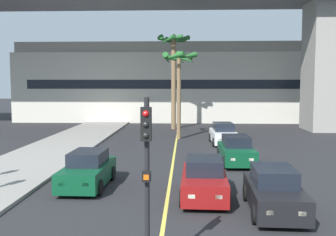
{
  "coord_description": "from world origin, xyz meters",
  "views": [
    {
      "loc": [
        0.68,
        -1.68,
        4.52
      ],
      "look_at": [
        0.0,
        14.0,
        3.12
      ],
      "focal_mm": 42.44,
      "sensor_mm": 36.0,
      "label": 1
    }
  ],
  "objects_px": {
    "traffic_light_median_near": "(147,162)",
    "palm_tree_mid_median": "(179,68)",
    "car_queue_third": "(88,170)",
    "car_queue_front": "(223,134)",
    "car_queue_fourth": "(236,151)",
    "car_queue_fifth": "(204,180)",
    "palm_tree_near_median": "(174,56)",
    "car_queue_second": "(274,192)"
  },
  "relations": [
    {
      "from": "traffic_light_median_near",
      "to": "palm_tree_mid_median",
      "type": "xyz_separation_m",
      "value": [
        0.39,
        22.96,
        3.02
      ]
    },
    {
      "from": "car_queue_third",
      "to": "traffic_light_median_near",
      "type": "relative_size",
      "value": 0.98
    },
    {
      "from": "car_queue_front",
      "to": "car_queue_fourth",
      "type": "bearing_deg",
      "value": -89.73
    },
    {
      "from": "car_queue_fifth",
      "to": "palm_tree_mid_median",
      "type": "relative_size",
      "value": 0.59
    },
    {
      "from": "car_queue_front",
      "to": "palm_tree_near_median",
      "type": "bearing_deg",
      "value": 113.02
    },
    {
      "from": "car_queue_third",
      "to": "car_queue_fourth",
      "type": "xyz_separation_m",
      "value": [
        7.09,
        5.28,
        0.0
      ]
    },
    {
      "from": "car_queue_fifth",
      "to": "palm_tree_mid_median",
      "type": "xyz_separation_m",
      "value": [
        -1.24,
        16.44,
        5.01
      ]
    },
    {
      "from": "car_queue_fourth",
      "to": "palm_tree_mid_median",
      "type": "height_order",
      "value": "palm_tree_mid_median"
    },
    {
      "from": "car_queue_second",
      "to": "palm_tree_near_median",
      "type": "distance_m",
      "value": 25.93
    },
    {
      "from": "traffic_light_median_near",
      "to": "palm_tree_near_median",
      "type": "xyz_separation_m",
      "value": [
        -0.24,
        29.68,
        4.35
      ]
    },
    {
      "from": "car_queue_fifth",
      "to": "car_queue_fourth",
      "type": "bearing_deg",
      "value": 72.54
    },
    {
      "from": "car_queue_front",
      "to": "car_queue_third",
      "type": "xyz_separation_m",
      "value": [
        -7.06,
        -12.45,
        0.0
      ]
    },
    {
      "from": "car_queue_fifth",
      "to": "palm_tree_mid_median",
      "type": "bearing_deg",
      "value": 94.32
    },
    {
      "from": "car_queue_third",
      "to": "palm_tree_mid_median",
      "type": "bearing_deg",
      "value": 76.01
    },
    {
      "from": "car_queue_front",
      "to": "car_queue_fourth",
      "type": "xyz_separation_m",
      "value": [
        0.03,
        -7.17,
        0.0
      ]
    },
    {
      "from": "palm_tree_mid_median",
      "to": "car_queue_front",
      "type": "bearing_deg",
      "value": -37.75
    },
    {
      "from": "car_queue_front",
      "to": "palm_tree_mid_median",
      "type": "distance_m",
      "value": 6.53
    },
    {
      "from": "car_queue_third",
      "to": "car_queue_fifth",
      "type": "relative_size",
      "value": 1.0
    },
    {
      "from": "car_queue_fourth",
      "to": "car_queue_fifth",
      "type": "height_order",
      "value": "same"
    },
    {
      "from": "car_queue_front",
      "to": "palm_tree_near_median",
      "type": "height_order",
      "value": "palm_tree_near_median"
    },
    {
      "from": "car_queue_third",
      "to": "car_queue_second",
      "type": "bearing_deg",
      "value": -22.57
    },
    {
      "from": "car_queue_second",
      "to": "car_queue_fifth",
      "type": "xyz_separation_m",
      "value": [
        -2.36,
        1.63,
        0.0
      ]
    },
    {
      "from": "palm_tree_mid_median",
      "to": "car_queue_fifth",
      "type": "bearing_deg",
      "value": -85.68
    },
    {
      "from": "car_queue_fourth",
      "to": "palm_tree_near_median",
      "type": "xyz_separation_m",
      "value": [
        -3.98,
        16.46,
        6.34
      ]
    },
    {
      "from": "car_queue_front",
      "to": "car_queue_second",
      "type": "distance_m",
      "value": 15.5
    },
    {
      "from": "car_queue_second",
      "to": "palm_tree_near_median",
      "type": "xyz_separation_m",
      "value": [
        -4.23,
        24.79,
        6.34
      ]
    },
    {
      "from": "car_queue_second",
      "to": "car_queue_third",
      "type": "distance_m",
      "value": 7.95
    },
    {
      "from": "car_queue_third",
      "to": "traffic_light_median_near",
      "type": "bearing_deg",
      "value": -67.13
    },
    {
      "from": "car_queue_third",
      "to": "palm_tree_near_median",
      "type": "relative_size",
      "value": 0.45
    },
    {
      "from": "palm_tree_near_median",
      "to": "car_queue_fifth",
      "type": "bearing_deg",
      "value": -85.38
    },
    {
      "from": "car_queue_fourth",
      "to": "palm_tree_mid_median",
      "type": "relative_size",
      "value": 0.59
    },
    {
      "from": "car_queue_second",
      "to": "palm_tree_mid_median",
      "type": "height_order",
      "value": "palm_tree_mid_median"
    },
    {
      "from": "car_queue_second",
      "to": "traffic_light_median_near",
      "type": "xyz_separation_m",
      "value": [
        -3.99,
        -4.89,
        1.99
      ]
    },
    {
      "from": "palm_tree_mid_median",
      "to": "car_queue_fourth",
      "type": "bearing_deg",
      "value": -71.01
    },
    {
      "from": "palm_tree_near_median",
      "to": "car_queue_fourth",
      "type": "bearing_deg",
      "value": -76.4
    },
    {
      "from": "car_queue_second",
      "to": "traffic_light_median_near",
      "type": "height_order",
      "value": "traffic_light_median_near"
    },
    {
      "from": "car_queue_second",
      "to": "car_queue_fifth",
      "type": "relative_size",
      "value": 1.0
    },
    {
      "from": "palm_tree_near_median",
      "to": "palm_tree_mid_median",
      "type": "relative_size",
      "value": 1.3
    },
    {
      "from": "car_queue_fourth",
      "to": "palm_tree_near_median",
      "type": "distance_m",
      "value": 18.08
    },
    {
      "from": "car_queue_front",
      "to": "car_queue_fifth",
      "type": "relative_size",
      "value": 1.0
    },
    {
      "from": "palm_tree_near_median",
      "to": "car_queue_second",
      "type": "bearing_deg",
      "value": -80.31
    },
    {
      "from": "palm_tree_near_median",
      "to": "palm_tree_mid_median",
      "type": "distance_m",
      "value": 6.88
    }
  ]
}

